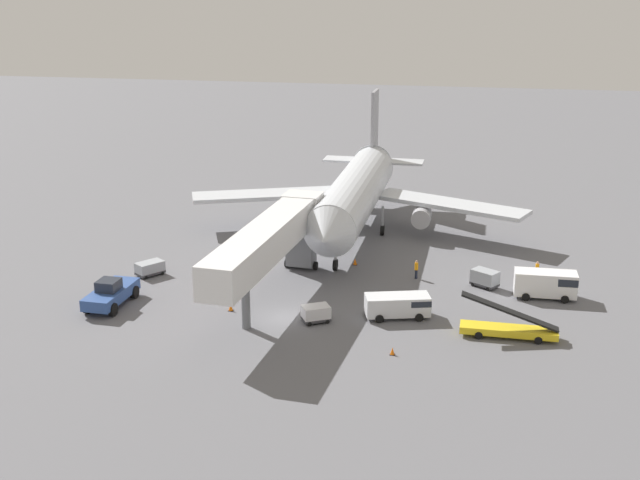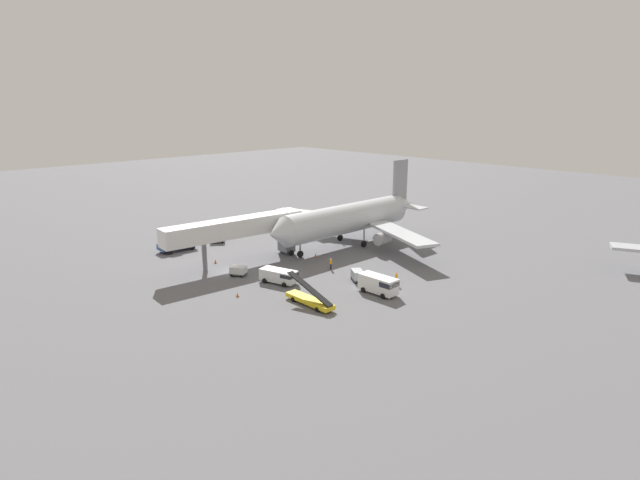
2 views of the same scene
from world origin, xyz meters
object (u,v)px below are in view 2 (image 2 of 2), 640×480
object	(u,v)px
service_van_rear_left	(280,276)
baggage_cart_near_left	(238,271)
pushback_tug	(177,244)
service_van_mid_left	(379,284)
airplane_at_gate	(350,218)
safety_cone_charlie	(215,261)
safety_cone_alpha	(237,295)
baggage_cart_rear_right	(357,275)
baggage_cart_far_left	(217,239)
ground_crew_worker_midground	(396,278)
belt_loader_truck	(310,299)
jet_bridge	(242,228)
safety_cone_bravo	(316,255)
ground_crew_worker_foreground	(331,263)

from	to	relation	value
service_van_rear_left	baggage_cart_near_left	world-z (taller)	service_van_rear_left
pushback_tug	service_van_mid_left	size ratio (longest dim) A/B	1.20
airplane_at_gate	safety_cone_charlie	bearing A→B (deg)	-107.17
service_van_mid_left	safety_cone_charlie	world-z (taller)	service_van_mid_left
safety_cone_alpha	baggage_cart_rear_right	bearing A→B (deg)	66.79
pushback_tug	baggage_cart_far_left	size ratio (longest dim) A/B	2.20
airplane_at_gate	service_van_rear_left	size ratio (longest dim) A/B	6.57
ground_crew_worker_midground	service_van_rear_left	bearing A→B (deg)	-136.31
service_van_rear_left	service_van_mid_left	world-z (taller)	service_van_mid_left
belt_loader_truck	service_van_rear_left	size ratio (longest dim) A/B	1.34
safety_cone_charlie	baggage_cart_rear_right	bearing A→B (deg)	24.83
belt_loader_truck	baggage_cart_rear_right	distance (m)	10.91
service_van_mid_left	baggage_cart_far_left	distance (m)	35.92
airplane_at_gate	jet_bridge	distance (m)	20.12
service_van_rear_left	baggage_cart_near_left	size ratio (longest dim) A/B	2.15
jet_bridge	baggage_cart_near_left	xyz separation A→B (m)	(4.59, -4.19, -4.69)
safety_cone_bravo	safety_cone_charlie	bearing A→B (deg)	-122.49
baggage_cart_rear_right	safety_cone_charlie	bearing A→B (deg)	-155.17
pushback_tug	jet_bridge	bearing A→B (deg)	17.23
airplane_at_gate	jet_bridge	bearing A→B (deg)	-102.17
jet_bridge	safety_cone_charlie	bearing A→B (deg)	-131.24
belt_loader_truck	safety_cone_alpha	world-z (taller)	belt_loader_truck
ground_crew_worker_midground	safety_cone_charlie	distance (m)	28.31
airplane_at_gate	baggage_cart_far_left	world-z (taller)	airplane_at_gate
pushback_tug	safety_cone_bravo	world-z (taller)	pushback_tug
service_van_rear_left	safety_cone_charlie	distance (m)	14.01
pushback_tug	belt_loader_truck	world-z (taller)	belt_loader_truck
pushback_tug	baggage_cart_far_left	world-z (taller)	pushback_tug
baggage_cart_near_left	safety_cone_alpha	bearing A→B (deg)	-36.21
baggage_cart_rear_right	safety_cone_alpha	bearing A→B (deg)	-113.21
baggage_cart_near_left	baggage_cart_rear_right	size ratio (longest dim) A/B	0.96
baggage_cart_near_left	ground_crew_worker_midground	xyz separation A→B (m)	(18.05, 13.29, 0.18)
safety_cone_charlie	safety_cone_bravo	bearing A→B (deg)	57.51
service_van_rear_left	baggage_cart_far_left	distance (m)	24.40
safety_cone_alpha	baggage_cart_near_left	bearing A→B (deg)	143.79
service_van_rear_left	baggage_cart_far_left	bearing A→B (deg)	166.90
jet_bridge	pushback_tug	distance (m)	14.36
service_van_rear_left	safety_cone_charlie	size ratio (longest dim) A/B	8.67
jet_bridge	baggage_cart_rear_right	bearing A→B (deg)	19.57
airplane_at_gate	baggage_cart_near_left	xyz separation A→B (m)	(0.35, -23.85, -3.95)
jet_bridge	baggage_cart_rear_right	xyz separation A→B (m)	(17.95, 6.38, -4.60)
service_van_mid_left	baggage_cart_far_left	world-z (taller)	service_van_mid_left
jet_bridge	airplane_at_gate	bearing A→B (deg)	77.83
safety_cone_bravo	belt_loader_truck	bearing A→B (deg)	-45.67
ground_crew_worker_foreground	safety_cone_charlie	size ratio (longest dim) A/B	2.74
baggage_cart_near_left	belt_loader_truck	bearing A→B (deg)	-0.68
pushback_tug	safety_cone_charlie	xyz separation A→B (m)	(10.24, 0.82, -0.80)
pushback_tug	baggage_cart_far_left	bearing A→B (deg)	86.98
pushback_tug	ground_crew_worker_foreground	world-z (taller)	pushback_tug
service_van_rear_left	safety_cone_bravo	xyz separation A→B (m)	(-5.44, 12.03, -0.77)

